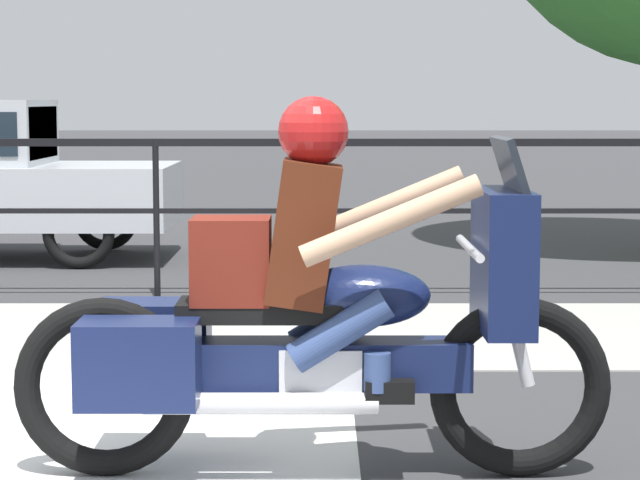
{
  "coord_description": "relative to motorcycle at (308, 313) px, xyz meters",
  "views": [
    {
      "loc": [
        1.3,
        -4.93,
        1.58
      ],
      "look_at": [
        1.32,
        0.7,
        0.94
      ],
      "focal_mm": 70.0,
      "sensor_mm": 36.0,
      "label": 1
    }
  ],
  "objects": [
    {
      "name": "motorcycle",
      "position": [
        0.0,
        0.0,
        0.0
      ],
      "size": [
        2.5,
        0.76,
        1.59
      ],
      "rotation": [
        0.0,
        0.0,
        0.08
      ],
      "color": "black",
      "rests_on": "ground"
    },
    {
      "name": "fence_railing",
      "position": [
        -1.27,
        4.75,
        0.3
      ],
      "size": [
        36.0,
        0.05,
        1.27
      ],
      "color": "black",
      "rests_on": "ground"
    },
    {
      "name": "sidewalk_band",
      "position": [
        -1.27,
        3.22,
        -0.69
      ],
      "size": [
        44.0,
        2.4,
        0.01
      ],
      "primitive_type": "cube",
      "color": "#A8A59E",
      "rests_on": "ground"
    }
  ]
}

